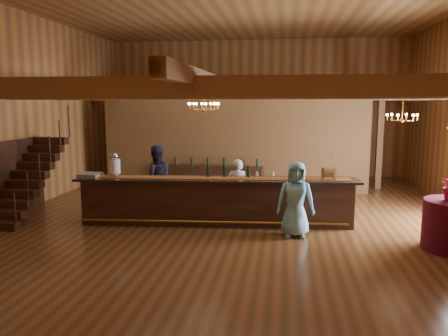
# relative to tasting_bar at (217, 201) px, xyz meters

# --- Properties ---
(floor) EXTENTS (14.00, 14.00, 0.00)m
(floor) POSITION_rel_tasting_bar_xyz_m (0.40, 0.77, -0.59)
(floor) COLOR brown
(floor) RESTS_ON ground
(ceiling) EXTENTS (14.00, 14.00, 0.00)m
(ceiling) POSITION_rel_tasting_bar_xyz_m (0.40, 0.77, 4.91)
(ceiling) COLOR olive
(ceiling) RESTS_ON wall_back
(wall_back) EXTENTS (12.00, 0.10, 5.50)m
(wall_back) POSITION_rel_tasting_bar_xyz_m (0.40, 7.77, 2.16)
(wall_back) COLOR #A56C32
(wall_back) RESTS_ON floor
(wall_front) EXTENTS (12.00, 0.10, 5.50)m
(wall_front) POSITION_rel_tasting_bar_xyz_m (0.40, -6.23, 2.16)
(wall_front) COLOR #A56C32
(wall_front) RESTS_ON floor
(wall_left) EXTENTS (0.10, 14.00, 5.50)m
(wall_left) POSITION_rel_tasting_bar_xyz_m (-5.60, 0.77, 2.16)
(wall_left) COLOR #A56C32
(wall_left) RESTS_ON floor
(beam_grid) EXTENTS (11.90, 13.90, 0.39)m
(beam_grid) POSITION_rel_tasting_bar_xyz_m (0.40, 1.28, 2.66)
(beam_grid) COLOR brown
(beam_grid) RESTS_ON wall_left
(support_posts) EXTENTS (9.20, 10.20, 3.20)m
(support_posts) POSITION_rel_tasting_bar_xyz_m (0.40, 0.27, 1.01)
(support_posts) COLOR brown
(support_posts) RESTS_ON floor
(partition_wall) EXTENTS (9.00, 0.18, 3.10)m
(partition_wall) POSITION_rel_tasting_bar_xyz_m (-0.10, 4.27, 0.96)
(partition_wall) COLOR brown
(partition_wall) RESTS_ON floor
(staircase) EXTENTS (1.00, 2.80, 2.00)m
(staircase) POSITION_rel_tasting_bar_xyz_m (-5.05, 0.03, 0.41)
(staircase) COLOR #402417
(staircase) RESTS_ON floor
(backroom_boxes) EXTENTS (4.10, 0.60, 1.10)m
(backroom_boxes) POSITION_rel_tasting_bar_xyz_m (0.11, 6.27, -0.06)
(backroom_boxes) COLOR #402417
(backroom_boxes) RESTS_ON floor
(tasting_bar) EXTENTS (6.96, 1.40, 1.17)m
(tasting_bar) POSITION_rel_tasting_bar_xyz_m (0.00, 0.00, 0.00)
(tasting_bar) COLOR #402417
(tasting_bar) RESTS_ON floor
(beverage_dispenser) EXTENTS (0.26, 0.26, 0.60)m
(beverage_dispenser) POSITION_rel_tasting_bar_xyz_m (-2.54, -0.14, 0.85)
(beverage_dispenser) COLOR silver
(beverage_dispenser) RESTS_ON tasting_bar
(glass_rack_tray) EXTENTS (0.50, 0.50, 0.10)m
(glass_rack_tray) POSITION_rel_tasting_bar_xyz_m (-3.14, -0.29, 0.62)
(glass_rack_tray) COLOR gray
(glass_rack_tray) RESTS_ON tasting_bar
(raffle_drum) EXTENTS (0.34, 0.24, 0.30)m
(raffle_drum) POSITION_rel_tasting_bar_xyz_m (2.70, 0.15, 0.74)
(raffle_drum) COLOR #A77C44
(raffle_drum) RESTS_ON tasting_bar
(bar_bottle_0) EXTENTS (0.07, 0.07, 0.30)m
(bar_bottle_0) POSITION_rel_tasting_bar_xyz_m (-0.23, 0.12, 0.72)
(bar_bottle_0) COLOR black
(bar_bottle_0) RESTS_ON tasting_bar
(bar_bottle_1) EXTENTS (0.07, 0.07, 0.30)m
(bar_bottle_1) POSITION_rel_tasting_bar_xyz_m (0.18, 0.15, 0.72)
(bar_bottle_1) COLOR black
(bar_bottle_1) RESTS_ON tasting_bar
(bar_bottle_2) EXTENTS (0.07, 0.07, 0.30)m
(bar_bottle_2) POSITION_rel_tasting_bar_xyz_m (0.77, 0.19, 0.72)
(bar_bottle_2) COLOR black
(bar_bottle_2) RESTS_ON tasting_bar
(backbar_shelf) EXTENTS (3.18, 0.78, 0.88)m
(backbar_shelf) POSITION_rel_tasting_bar_xyz_m (-0.62, 3.81, -0.14)
(backbar_shelf) COLOR #402417
(backbar_shelf) RESTS_ON floor
(chandelier_left) EXTENTS (0.80, 0.80, 0.45)m
(chandelier_left) POSITION_rel_tasting_bar_xyz_m (-0.42, 0.60, 2.32)
(chandelier_left) COLOR #AA762E
(chandelier_left) RESTS_ON beam_grid
(chandelier_right) EXTENTS (0.80, 0.80, 0.74)m
(chandelier_right) POSITION_rel_tasting_bar_xyz_m (4.71, 1.75, 2.03)
(chandelier_right) COLOR #AA762E
(chandelier_right) RESTS_ON beam_grid
(bartender) EXTENTS (0.58, 0.39, 1.54)m
(bartender) POSITION_rel_tasting_bar_xyz_m (0.43, 0.77, 0.18)
(bartender) COLOR silver
(bartender) RESTS_ON floor
(staff_second) EXTENTS (1.12, 1.02, 1.86)m
(staff_second) POSITION_rel_tasting_bar_xyz_m (-1.78, 0.81, 0.34)
(staff_second) COLOR #212037
(staff_second) RESTS_ON floor
(guest) EXTENTS (0.86, 0.58, 1.70)m
(guest) POSITION_rel_tasting_bar_xyz_m (1.91, -0.77, 0.27)
(guest) COLOR #78B9DA
(guest) RESTS_ON floor
(floor_plant) EXTENTS (0.95, 0.86, 1.41)m
(floor_plant) POSITION_rel_tasting_bar_xyz_m (3.20, 4.47, 0.12)
(floor_plant) COLOR #3F7A3C
(floor_plant) RESTS_ON floor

